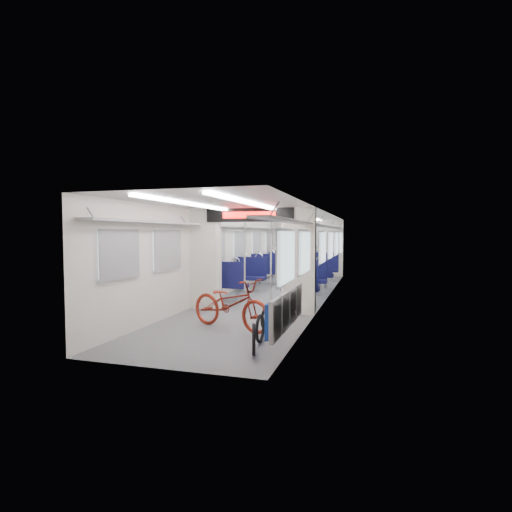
{
  "coord_description": "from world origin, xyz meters",
  "views": [
    {
      "loc": [
        2.63,
        -10.49,
        1.74
      ],
      "look_at": [
        -0.03,
        -1.48,
        1.21
      ],
      "focal_mm": 28.0,
      "sensor_mm": 36.0,
      "label": 1
    }
  ],
  "objects_px": {
    "bicycle": "(231,304)",
    "seat_bay_far_left": "(273,265)",
    "seat_bay_far_right": "(322,268)",
    "stanchion_far_right": "(297,253)",
    "flip_bench": "(286,309)",
    "bike_hoop_c": "(269,320)",
    "stanchion_near_left": "(245,259)",
    "seat_bay_near_left": "(240,276)",
    "stanchion_near_right": "(271,259)",
    "bike_hoop_a": "(254,341)",
    "seat_bay_near_right": "(306,279)",
    "bike_hoop_b": "(260,330)",
    "stanchion_far_left": "(279,252)"
  },
  "relations": [
    {
      "from": "bike_hoop_a",
      "to": "seat_bay_far_right",
      "type": "height_order",
      "value": "seat_bay_far_right"
    },
    {
      "from": "bike_hoop_c",
      "to": "stanchion_far_right",
      "type": "relative_size",
      "value": 0.22
    },
    {
      "from": "seat_bay_far_left",
      "to": "stanchion_far_right",
      "type": "xyz_separation_m",
      "value": [
        1.32,
        -2.21,
        0.58
      ]
    },
    {
      "from": "seat_bay_far_left",
      "to": "bicycle",
      "type": "bearing_deg",
      "value": -81.74
    },
    {
      "from": "bike_hoop_b",
      "to": "seat_bay_far_right",
      "type": "bearing_deg",
      "value": 89.9
    },
    {
      "from": "seat_bay_near_left",
      "to": "stanchion_far_right",
      "type": "bearing_deg",
      "value": 49.15
    },
    {
      "from": "seat_bay_near_right",
      "to": "stanchion_near_right",
      "type": "height_order",
      "value": "stanchion_near_right"
    },
    {
      "from": "flip_bench",
      "to": "bike_hoop_c",
      "type": "height_order",
      "value": "flip_bench"
    },
    {
      "from": "seat_bay_near_left",
      "to": "bike_hoop_c",
      "type": "bearing_deg",
      "value": -64.38
    },
    {
      "from": "bike_hoop_c",
      "to": "bike_hoop_a",
      "type": "bearing_deg",
      "value": -84.76
    },
    {
      "from": "bicycle",
      "to": "bike_hoop_a",
      "type": "bearing_deg",
      "value": -127.11
    },
    {
      "from": "bike_hoop_c",
      "to": "stanchion_far_left",
      "type": "bearing_deg",
      "value": 101.51
    },
    {
      "from": "seat_bay_far_right",
      "to": "stanchion_near_right",
      "type": "distance_m",
      "value": 4.91
    },
    {
      "from": "bike_hoop_c",
      "to": "seat_bay_far_left",
      "type": "xyz_separation_m",
      "value": [
        -1.83,
        7.54,
        0.35
      ]
    },
    {
      "from": "seat_bay_far_right",
      "to": "stanchion_near_right",
      "type": "xyz_separation_m",
      "value": [
        -0.57,
        -4.84,
        0.58
      ]
    },
    {
      "from": "stanchion_far_right",
      "to": "bike_hoop_b",
      "type": "bearing_deg",
      "value": -84.91
    },
    {
      "from": "flip_bench",
      "to": "bike_hoop_b",
      "type": "xyz_separation_m",
      "value": [
        -0.43,
        0.03,
        -0.37
      ]
    },
    {
      "from": "stanchion_far_right",
      "to": "stanchion_far_left",
      "type": "bearing_deg",
      "value": 162.67
    },
    {
      "from": "bike_hoop_c",
      "to": "stanchion_far_right",
      "type": "distance_m",
      "value": 5.44
    },
    {
      "from": "stanchion_near_left",
      "to": "stanchion_near_right",
      "type": "height_order",
      "value": "same"
    },
    {
      "from": "stanchion_near_left",
      "to": "seat_bay_near_left",
      "type": "bearing_deg",
      "value": 111.96
    },
    {
      "from": "bike_hoop_b",
      "to": "stanchion_far_right",
      "type": "xyz_separation_m",
      "value": [
        -0.54,
        6.03,
        0.94
      ]
    },
    {
      "from": "bike_hoop_a",
      "to": "stanchion_near_left",
      "type": "xyz_separation_m",
      "value": [
        -1.25,
        3.44,
        0.94
      ]
    },
    {
      "from": "flip_bench",
      "to": "seat_bay_near_right",
      "type": "relative_size",
      "value": 1.05
    },
    {
      "from": "seat_bay_near_right",
      "to": "stanchion_far_right",
      "type": "xyz_separation_m",
      "value": [
        -0.55,
        1.66,
        0.61
      ]
    },
    {
      "from": "bicycle",
      "to": "flip_bench",
      "type": "relative_size",
      "value": 0.83
    },
    {
      "from": "flip_bench",
      "to": "stanchion_near_right",
      "type": "distance_m",
      "value": 3.12
    },
    {
      "from": "seat_bay_far_left",
      "to": "stanchion_far_left",
      "type": "height_order",
      "value": "stanchion_far_left"
    },
    {
      "from": "bike_hoop_c",
      "to": "seat_bay_near_left",
      "type": "relative_size",
      "value": 0.23
    },
    {
      "from": "stanchion_near_right",
      "to": "stanchion_far_left",
      "type": "distance_m",
      "value": 3.41
    },
    {
      "from": "seat_bay_near_right",
      "to": "seat_bay_far_right",
      "type": "distance_m",
      "value": 3.34
    },
    {
      "from": "bike_hoop_c",
      "to": "stanchion_far_left",
      "type": "relative_size",
      "value": 0.22
    },
    {
      "from": "bike_hoop_c",
      "to": "seat_bay_far_right",
      "type": "xyz_separation_m",
      "value": [
        0.04,
        7.01,
        0.35
      ]
    },
    {
      "from": "flip_bench",
      "to": "stanchion_far_right",
      "type": "bearing_deg",
      "value": 99.08
    },
    {
      "from": "seat_bay_near_right",
      "to": "seat_bay_far_right",
      "type": "relative_size",
      "value": 0.89
    },
    {
      "from": "seat_bay_near_left",
      "to": "stanchion_near_right",
      "type": "relative_size",
      "value": 0.97
    },
    {
      "from": "bicycle",
      "to": "seat_bay_far_left",
      "type": "distance_m",
      "value": 7.58
    },
    {
      "from": "seat_bay_far_left",
      "to": "flip_bench",
      "type": "bearing_deg",
      "value": -74.54
    },
    {
      "from": "flip_bench",
      "to": "bike_hoop_a",
      "type": "height_order",
      "value": "flip_bench"
    },
    {
      "from": "flip_bench",
      "to": "seat_bay_far_right",
      "type": "bearing_deg",
      "value": 93.1
    },
    {
      "from": "stanchion_near_left",
      "to": "flip_bench",
      "type": "bearing_deg",
      "value": -60.47
    },
    {
      "from": "bike_hoop_a",
      "to": "bicycle",
      "type": "bearing_deg",
      "value": 121.66
    },
    {
      "from": "seat_bay_far_right",
      "to": "stanchion_far_right",
      "type": "xyz_separation_m",
      "value": [
        -0.55,
        -1.68,
        0.58
      ]
    },
    {
      "from": "bike_hoop_b",
      "to": "seat_bay_near_left",
      "type": "relative_size",
      "value": 0.21
    },
    {
      "from": "bicycle",
      "to": "bike_hoop_b",
      "type": "xyz_separation_m",
      "value": [
        0.77,
        -0.74,
        -0.26
      ]
    },
    {
      "from": "bike_hoop_b",
      "to": "stanchion_near_right",
      "type": "height_order",
      "value": "stanchion_near_right"
    },
    {
      "from": "stanchion_near_right",
      "to": "stanchion_far_right",
      "type": "distance_m",
      "value": 3.16
    },
    {
      "from": "seat_bay_far_left",
      "to": "seat_bay_far_right",
      "type": "relative_size",
      "value": 1.0
    },
    {
      "from": "seat_bay_far_right",
      "to": "stanchion_near_right",
      "type": "height_order",
      "value": "stanchion_near_right"
    },
    {
      "from": "bike_hoop_c",
      "to": "bicycle",
      "type": "bearing_deg",
      "value": 176.88
    }
  ]
}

